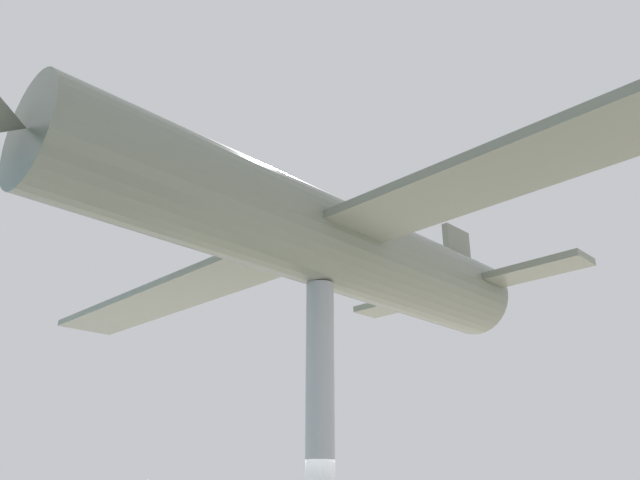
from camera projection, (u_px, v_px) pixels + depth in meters
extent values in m
cylinder|color=#999EA3|center=(320.00, 433.00, 11.87)|extent=(0.57, 0.57, 5.96)
cylinder|color=slate|center=(320.00, 240.00, 13.37)|extent=(5.24, 12.50, 1.99)
cube|color=slate|center=(320.00, 240.00, 13.37)|extent=(21.49, 7.55, 0.18)
cube|color=slate|center=(461.00, 288.00, 17.02)|extent=(6.99, 2.83, 0.18)
cube|color=slate|center=(458.00, 257.00, 17.36)|extent=(0.47, 1.11, 1.72)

